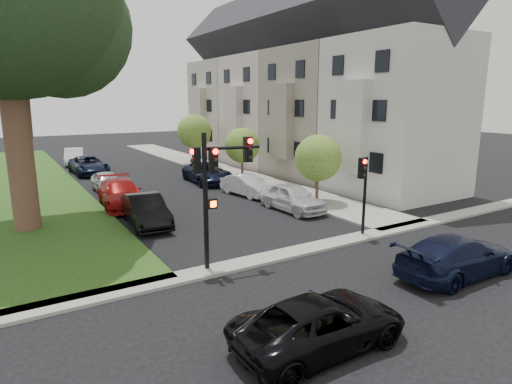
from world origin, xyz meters
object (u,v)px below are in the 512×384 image
traffic_signal_main (215,176)px  car_parked_0 (292,197)px  car_parked_7 (107,182)px  car_cross_far (457,256)px  car_parked_6 (121,193)px  car_parked_8 (89,165)px  car_parked_1 (246,185)px  car_parked_9 (74,156)px  small_tree_a (318,158)px  small_tree_c (194,131)px  car_cross_near (321,323)px  small_tree_b (242,145)px  car_parked_5 (146,211)px  car_parked_2 (208,173)px  traffic_signal_secondary (363,182)px

traffic_signal_main → car_parked_0: (7.38, 5.35, -2.70)m
traffic_signal_main → car_parked_7: size_ratio=1.24×
car_parked_7 → car_cross_far: bearing=-70.6°
car_parked_6 → car_parked_8: car_parked_6 is taller
car_parked_0 → car_parked_8: bearing=109.2°
car_parked_1 → car_parked_9: (-7.29, 20.27, 0.11)m
small_tree_a → small_tree_c: bearing=90.0°
car_cross_near → car_parked_0: 13.53m
small_tree_b → car_parked_6: 10.95m
car_cross_near → small_tree_a: bearing=-39.2°
car_parked_8 → car_parked_5: bearing=-93.4°
car_parked_2 → traffic_signal_main: bearing=-110.2°
car_parked_2 → car_parked_5: 11.30m
car_parked_5 → car_parked_0: bearing=-6.2°
small_tree_c → car_parked_7: (-9.93, -8.11, -2.49)m
traffic_signal_main → car_parked_1: (7.16, 10.08, -2.80)m
small_tree_b → car_parked_9: size_ratio=0.85×
traffic_signal_secondary → car_cross_far: size_ratio=0.72×
car_parked_2 → car_parked_5: size_ratio=1.16×
car_parked_6 → car_parked_9: car_parked_6 is taller
car_cross_near → car_parked_9: bearing=-0.0°
car_cross_far → car_parked_7: 22.09m
car_parked_1 → small_tree_c: bearing=71.3°
car_cross_far → car_parked_1: 15.10m
traffic_signal_main → car_parked_5: 7.33m
small_tree_a → traffic_signal_secondary: size_ratio=1.14×
small_tree_c → car_parked_0: size_ratio=1.07×
small_tree_b → car_parked_2: small_tree_b is taller
small_tree_a → car_parked_6: 11.69m
small_tree_a → car_parked_9: (-9.74, 24.43, -1.98)m
traffic_signal_secondary → car_cross_near: bearing=-141.1°
car_parked_0 → car_parked_8: car_parked_0 is taller
car_parked_1 → car_parked_5: bearing=-165.5°
car_cross_near → car_parked_1: bearing=-24.3°
small_tree_a → car_cross_near: size_ratio=0.88×
small_tree_c → traffic_signal_main: (-9.60, -23.95, 0.28)m
traffic_signal_secondary → car_parked_2: bearing=91.6°
traffic_signal_secondary → car_cross_far: 5.30m
traffic_signal_secondary → car_cross_near: traffic_signal_secondary is taller
car_parked_0 → car_parked_6: bearing=140.6°
car_parked_1 → car_parked_6: bearing=162.1°
car_parked_0 → small_tree_b: bearing=74.5°
traffic_signal_secondary → car_parked_1: traffic_signal_secondary is taller
small_tree_b → car_cross_near: bearing=-114.8°
small_tree_b → car_parked_0: 10.01m
car_parked_5 → car_parked_6: (-0.05, 4.53, 0.02)m
small_tree_b → small_tree_c: (0.00, 9.03, 0.50)m
car_parked_9 → car_parked_5: bearing=-80.7°
car_parked_5 → car_parked_7: bearing=93.0°
traffic_signal_main → car_parked_9: 30.47m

